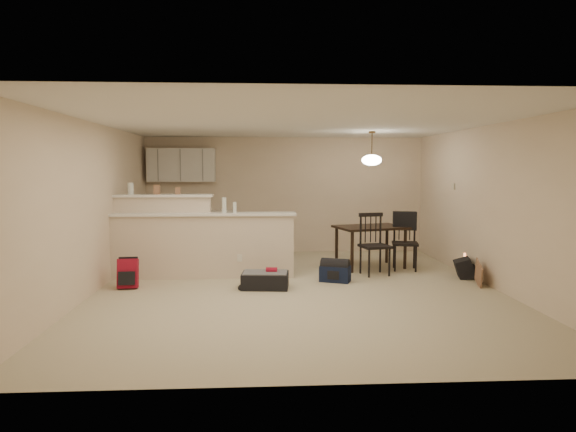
{
  "coord_description": "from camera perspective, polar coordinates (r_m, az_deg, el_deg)",
  "views": [
    {
      "loc": [
        -0.58,
        -7.66,
        1.83
      ],
      "look_at": [
        -0.1,
        0.7,
        1.05
      ],
      "focal_mm": 32.0,
      "sensor_mm": 36.0,
      "label": 1
    }
  ],
  "objects": [
    {
      "name": "room",
      "position": [
        7.7,
        1.04,
        1.01
      ],
      "size": [
        7.0,
        7.02,
        2.5
      ],
      "color": "#C1B594",
      "rests_on": "ground"
    },
    {
      "name": "black_daypack",
      "position": [
        9.11,
        18.99,
        -5.55
      ],
      "size": [
        0.33,
        0.41,
        0.32
      ],
      "primitive_type": "cube",
      "rotation": [
        0.0,
        0.0,
        1.32
      ],
      "color": "black",
      "rests_on": "ground"
    },
    {
      "name": "dining_chair_far",
      "position": [
        9.47,
        12.87,
        -2.81
      ],
      "size": [
        0.53,
        0.51,
        1.02
      ],
      "primitive_type": null,
      "rotation": [
        0.0,
        0.0,
        -0.2
      ],
      "color": "black",
      "rests_on": "ground"
    },
    {
      "name": "dining_chair_near",
      "position": [
        8.93,
        9.65,
        -3.13
      ],
      "size": [
        0.55,
        0.53,
        1.06
      ],
      "primitive_type": null,
      "rotation": [
        0.0,
        0.0,
        0.22
      ],
      "color": "black",
      "rests_on": "ground"
    },
    {
      "name": "suitcase",
      "position": [
        7.91,
        -2.55,
        -7.17
      ],
      "size": [
        0.74,
        0.52,
        0.24
      ],
      "primitive_type": "cube",
      "rotation": [
        0.0,
        0.0,
        -0.1
      ],
      "color": "black",
      "rests_on": "ground"
    },
    {
      "name": "bottle_a",
      "position": [
        8.6,
        -7.1,
        1.21
      ],
      "size": [
        0.07,
        0.07,
        0.26
      ],
      "primitive_type": "cylinder",
      "color": "silver",
      "rests_on": "breakfast_bar"
    },
    {
      "name": "pendant_lamp",
      "position": [
        9.5,
        9.28,
        6.21
      ],
      "size": [
        0.36,
        0.36,
        0.62
      ],
      "color": "brown",
      "rests_on": "room"
    },
    {
      "name": "upper_cabinets",
      "position": [
        11.1,
        -11.74,
        5.57
      ],
      "size": [
        1.4,
        0.34,
        0.7
      ],
      "primitive_type": "cube",
      "color": "white",
      "rests_on": "room"
    },
    {
      "name": "dining_table",
      "position": [
        9.56,
        9.16,
        -1.68
      ],
      "size": [
        1.41,
        1.12,
        0.77
      ],
      "rotation": [
        0.0,
        0.0,
        0.27
      ],
      "color": "black",
      "rests_on": "ground"
    },
    {
      "name": "small_box",
      "position": [
        8.89,
        -12.14,
        2.75
      ],
      "size": [
        0.08,
        0.06,
        0.12
      ],
      "primitive_type": "cube",
      "color": "#92674B",
      "rests_on": "breakfast_bar"
    },
    {
      "name": "bottle_b",
      "position": [
        8.59,
        -5.95,
        0.95
      ],
      "size": [
        0.06,
        0.06,
        0.18
      ],
      "primitive_type": "cylinder",
      "color": "silver",
      "rests_on": "breakfast_bar"
    },
    {
      "name": "cardboard_sheet",
      "position": [
        8.59,
        20.43,
        -6.07
      ],
      "size": [
        0.13,
        0.47,
        0.36
      ],
      "primitive_type": "cube",
      "rotation": [
        0.0,
        0.0,
        1.35
      ],
      "color": "#92674B",
      "rests_on": "ground"
    },
    {
      "name": "breakfast_bar",
      "position": [
        8.8,
        -10.95,
        -2.75
      ],
      "size": [
        3.08,
        0.58,
        1.39
      ],
      "color": "beige",
      "rests_on": "ground"
    },
    {
      "name": "jar",
      "position": [
        9.05,
        -17.09,
        2.93
      ],
      "size": [
        0.1,
        0.1,
        0.2
      ],
      "primitive_type": "cylinder",
      "color": "silver",
      "rests_on": "breakfast_bar"
    },
    {
      "name": "kitchen_counter",
      "position": [
        11.03,
        -10.67,
        -1.97
      ],
      "size": [
        1.8,
        0.6,
        0.9
      ],
      "primitive_type": "cube",
      "color": "white",
      "rests_on": "ground"
    },
    {
      "name": "navy_duffel",
      "position": [
        8.39,
        5.26,
        -6.4
      ],
      "size": [
        0.54,
        0.42,
        0.26
      ],
      "primitive_type": "cube",
      "rotation": [
        0.0,
        0.0,
        -0.38
      ],
      "color": "#101832",
      "rests_on": "ground"
    },
    {
      "name": "cereal_box",
      "position": [
        8.95,
        -14.36,
        2.85
      ],
      "size": [
        0.1,
        0.07,
        0.16
      ],
      "primitive_type": "cube",
      "color": "#92674B",
      "rests_on": "breakfast_bar"
    },
    {
      "name": "thermostat",
      "position": [
        9.88,
        17.89,
        3.15
      ],
      "size": [
        0.02,
        0.12,
        0.12
      ],
      "primitive_type": "cube",
      "color": "beige",
      "rests_on": "room"
    },
    {
      "name": "red_backpack",
      "position": [
        8.26,
        -17.36,
        -6.13
      ],
      "size": [
        0.31,
        0.21,
        0.45
      ],
      "primitive_type": "cube",
      "rotation": [
        0.0,
        0.0,
        0.08
      ],
      "color": "maroon",
      "rests_on": "ground"
    }
  ]
}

